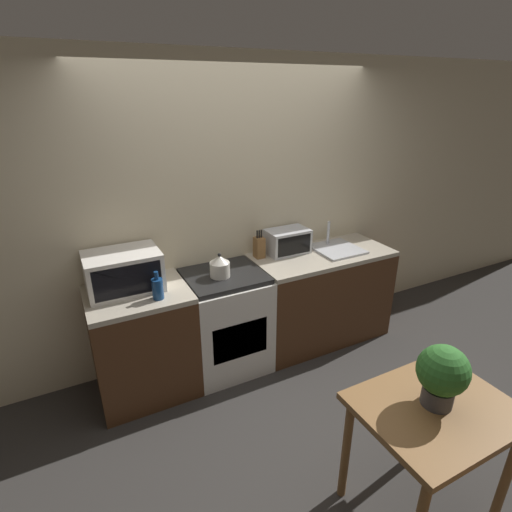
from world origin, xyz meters
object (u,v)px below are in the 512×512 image
Objects in this scene: kettle at (220,266)px; microwave at (123,271)px; stove_range at (226,321)px; bottle at (158,288)px; toaster_oven at (288,241)px; dining_table at (433,423)px.

kettle is 0.37× the size of microwave.
stove_range is 4.21× the size of bottle.
microwave is at bearing -177.30° from toaster_oven.
toaster_oven is 1.97m from dining_table.
kettle is 1.83m from dining_table.
kettle is 0.78m from toaster_oven.
bottle reaches higher than stove_range.
stove_range reaches higher than dining_table.
microwave reaches higher than toaster_oven.
bottle reaches higher than kettle.
microwave reaches higher than dining_table.
microwave is 1.48m from toaster_oven.
bottle is at bearing 123.74° from dining_table.
stove_range is 0.98m from microwave.
toaster_oven is at bearing 13.10° from stove_range.
toaster_oven is at bearing 2.70° from microwave.
kettle is 0.56m from bottle.
bottle is 0.26× the size of dining_table.
stove_range is 0.92m from toaster_oven.
stove_range is at bearing 30.97° from kettle.
microwave reaches higher than bottle.
bottle reaches higher than dining_table.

